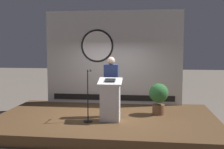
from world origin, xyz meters
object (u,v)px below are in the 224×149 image
at_px(podium, 110,100).
at_px(potted_plant, 159,96).
at_px(microphone_stand, 88,103).
at_px(speaker_person, 111,86).

xyz_separation_m(podium, potted_plant, (1.34, 0.89, -0.00)).
relative_size(microphone_stand, potted_plant, 1.51).
bearing_deg(podium, speaker_person, 94.07).
bearing_deg(microphone_stand, speaker_person, 46.13).
distance_m(speaker_person, potted_plant, 1.47).
distance_m(podium, speaker_person, 0.58).
bearing_deg(potted_plant, podium, -146.33).
distance_m(speaker_person, microphone_stand, 0.89).
height_order(podium, microphone_stand, microphone_stand).
height_order(podium, speaker_person, speaker_person).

